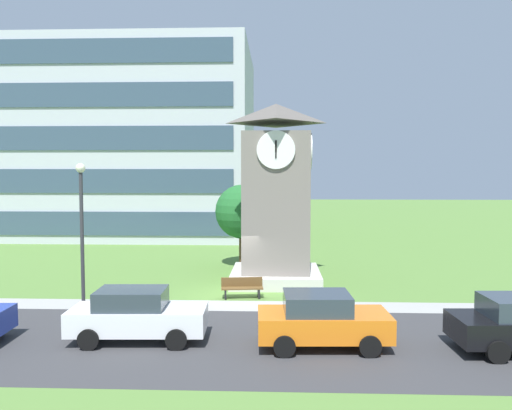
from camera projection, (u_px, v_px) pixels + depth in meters
name	position (u px, v px, depth m)	size (l,w,h in m)	color
ground_plane	(230.00, 295.00, 22.25)	(160.00, 160.00, 0.00)	#567F38
street_asphalt	(212.00, 342.00, 16.09)	(120.00, 7.20, 0.01)	#38383A
kerb_strip	(226.00, 306.00, 20.47)	(120.00, 1.60, 0.01)	#9E9E99
office_building	(133.00, 144.00, 44.68)	(21.00, 14.82, 16.00)	#B7BCC6
clock_tower	(276.00, 205.00, 24.64)	(4.32, 4.32, 8.77)	slate
park_bench	(242.00, 288.00, 21.70)	(1.84, 0.69, 0.88)	brown
street_lamp	(82.00, 221.00, 19.14)	(0.36, 0.36, 5.79)	#333338
tree_near_tower	(242.00, 212.00, 28.87)	(3.12, 3.12, 4.75)	#513823
parked_car_white	(137.00, 315.00, 16.15)	(4.40, 2.02, 1.69)	silver
parked_car_orange	(322.00, 320.00, 15.61)	(4.13, 2.16, 1.69)	orange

